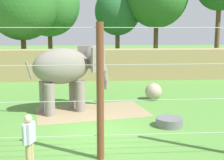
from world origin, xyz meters
TOP-DOWN VIEW (x-y plane):
  - ground_plane at (0.00, 0.00)m, footprint 120.00×120.00m
  - dirt_patch at (-0.14, 3.11)m, footprint 5.70×3.98m
  - embankment_wall at (0.00, 12.62)m, footprint 36.00×1.80m
  - elephant at (-1.25, 3.41)m, footprint 3.88×2.74m
  - enrichment_ball at (3.32, 5.36)m, footprint 0.94×0.94m
  - cable_fence at (0.02, -2.34)m, footprint 9.73×0.22m
  - zookeeper at (-1.91, -3.12)m, footprint 0.32×0.59m
  - water_tub at (2.99, 0.65)m, footprint 1.10×1.10m
  - tree_far_left at (-4.06, 20.01)m, footprint 6.01×6.01m
  - tree_left_of_centre at (2.68, 20.32)m, footprint 4.57×4.57m
  - tree_right_of_centre at (-5.83, 15.84)m, footprint 6.00×6.00m

SIDE VIEW (x-z plane):
  - ground_plane at x=0.00m, z-range 0.00..0.00m
  - dirt_patch at x=-0.14m, z-range 0.00..0.01m
  - water_tub at x=2.99m, z-range 0.01..0.36m
  - enrichment_ball at x=3.32m, z-range 0.00..0.94m
  - zookeeper at x=-1.91m, z-range 0.09..1.76m
  - embankment_wall at x=0.00m, z-range 0.00..2.33m
  - elephant at x=-1.25m, z-range 0.50..3.61m
  - cable_fence at x=0.02m, z-range 0.01..4.16m
  - tree_left_of_centre at x=2.68m, z-range 1.57..9.58m
  - tree_right_of_centre at x=-5.83m, z-range 1.44..10.65m
  - tree_far_left at x=-4.06m, z-range 1.54..10.95m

